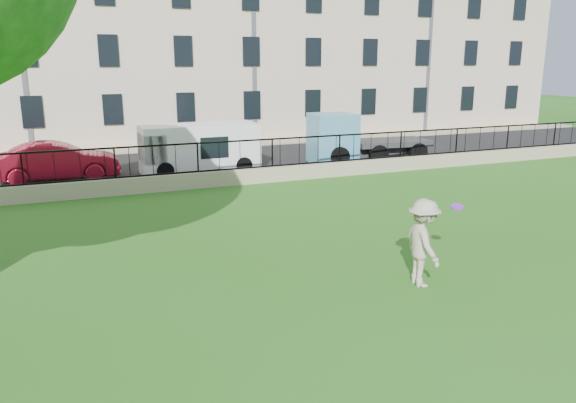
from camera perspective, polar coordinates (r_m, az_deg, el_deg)
name	(u,v)px	position (r m, az deg, el deg)	size (l,w,h in m)	color
ground	(353,317)	(10.88, 6.60, -11.53)	(120.00, 120.00, 0.00)	#2A5E16
retaining_wall	(199,180)	(21.55, -9.07, 2.18)	(50.00, 0.40, 0.60)	gray
iron_railing	(198,158)	(21.39, -9.15, 4.41)	(50.00, 0.05, 1.13)	black
street	(174,167)	(26.11, -11.51, 3.49)	(60.00, 9.00, 0.01)	black
sidewalk	(154,149)	(31.16, -13.42, 5.18)	(60.00, 1.40, 0.12)	gray
building_row	(132,22)	(36.48, -15.61, 17.12)	(56.40, 10.40, 13.80)	beige
man	(423,243)	(12.24, 13.55, -4.10)	(1.23, 0.71, 1.90)	#B6A994
frisbee	(457,207)	(12.98, 16.80, -0.52)	(0.27, 0.27, 0.03)	purple
red_sedan	(57,162)	(24.24, -22.40, 3.76)	(1.65, 4.73, 1.56)	maroon
white_van	(200,148)	(24.46, -8.97, 5.35)	(4.93, 1.92, 2.07)	white
blue_truck	(367,137)	(27.19, 8.01, 6.51)	(5.51, 1.95, 2.31)	#56A2CB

